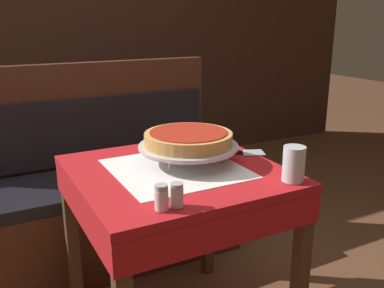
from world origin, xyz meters
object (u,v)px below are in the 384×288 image
object	(u,v)px
condiment_caddy	(45,95)
dining_table_rear	(38,119)
pizza_server	(236,153)
water_glass_near	(294,164)
dining_table_front	(176,192)
pizza_pan_stand	(188,147)
deep_dish_pizza	(188,138)
salt_shaker	(161,198)
booth_bench	(107,202)
pepper_shaker	(177,195)

from	to	relation	value
condiment_caddy	dining_table_rear	bearing A→B (deg)	-152.43
pizza_server	water_glass_near	world-z (taller)	water_glass_near
dining_table_front	pizza_pan_stand	distance (m)	0.18
pizza_server	water_glass_near	bearing A→B (deg)	-89.57
deep_dish_pizza	salt_shaker	distance (m)	0.44
salt_shaker	water_glass_near	bearing A→B (deg)	-0.11
booth_bench	condiment_caddy	size ratio (longest dim) A/B	9.01
deep_dish_pizza	pizza_pan_stand	bearing A→B (deg)	0.00
booth_bench	water_glass_near	size ratio (longest dim) A/B	11.06
booth_bench	deep_dish_pizza	distance (m)	0.90
pizza_server	dining_table_front	bearing A→B (deg)	-172.03
dining_table_front	water_glass_near	size ratio (longest dim) A/B	6.04
dining_table_rear	deep_dish_pizza	bearing A→B (deg)	-78.55
pizza_server	condiment_caddy	size ratio (longest dim) A/B	1.62
booth_bench	dining_table_front	bearing A→B (deg)	-85.16
salt_shaker	pizza_pan_stand	bearing A→B (deg)	51.97
deep_dish_pizza	pizza_server	bearing A→B (deg)	1.80
pizza_server	salt_shaker	bearing A→B (deg)	-144.93
water_glass_near	condiment_caddy	distance (m)	2.05
dining_table_front	water_glass_near	world-z (taller)	water_glass_near
pizza_pan_stand	pepper_shaker	size ratio (longest dim) A/B	5.21
pizza_server	condiment_caddy	bearing A→B (deg)	106.48
booth_bench	condiment_caddy	bearing A→B (deg)	97.51
dining_table_rear	booth_bench	size ratio (longest dim) A/B	0.55
pizza_server	pepper_shaker	xyz separation A→B (m)	(-0.45, -0.35, 0.03)
dining_table_front	pepper_shaker	distance (m)	0.37
booth_bench	pizza_pan_stand	size ratio (longest dim) A/B	3.55
pizza_pan_stand	pizza_server	world-z (taller)	pizza_pan_stand
dining_table_front	condiment_caddy	size ratio (longest dim) A/B	4.92
deep_dish_pizza	condiment_caddy	xyz separation A→B (m)	(-0.26, 1.65, -0.07)
booth_bench	pizza_pan_stand	bearing A→B (deg)	-79.40
deep_dish_pizza	pizza_server	distance (m)	0.25
dining_table_front	pepper_shaker	xyz separation A→B (m)	(-0.15, -0.31, 0.14)
salt_shaker	deep_dish_pizza	bearing A→B (deg)	51.97
dining_table_rear	pizza_pan_stand	bearing A→B (deg)	-78.55
dining_table_front	water_glass_near	distance (m)	0.46
dining_table_rear	water_glass_near	bearing A→B (deg)	-74.06
water_glass_near	dining_table_rear	bearing A→B (deg)	105.94
deep_dish_pizza	pizza_server	xyz separation A→B (m)	(0.23, 0.01, -0.10)
booth_bench	dining_table_rear	bearing A→B (deg)	102.12
dining_table_front	pizza_server	distance (m)	0.32
dining_table_rear	water_glass_near	distance (m)	2.04
pizza_pan_stand	water_glass_near	distance (m)	0.41
booth_bench	pizza_server	distance (m)	0.91
dining_table_rear	condiment_caddy	world-z (taller)	condiment_caddy
booth_bench	water_glass_near	bearing A→B (deg)	-70.92
dining_table_rear	booth_bench	world-z (taller)	booth_bench
water_glass_near	condiment_caddy	xyz separation A→B (m)	(-0.49, 1.99, -0.03)
condiment_caddy	pizza_server	bearing A→B (deg)	-73.52
booth_bench	pizza_server	size ratio (longest dim) A/B	5.56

